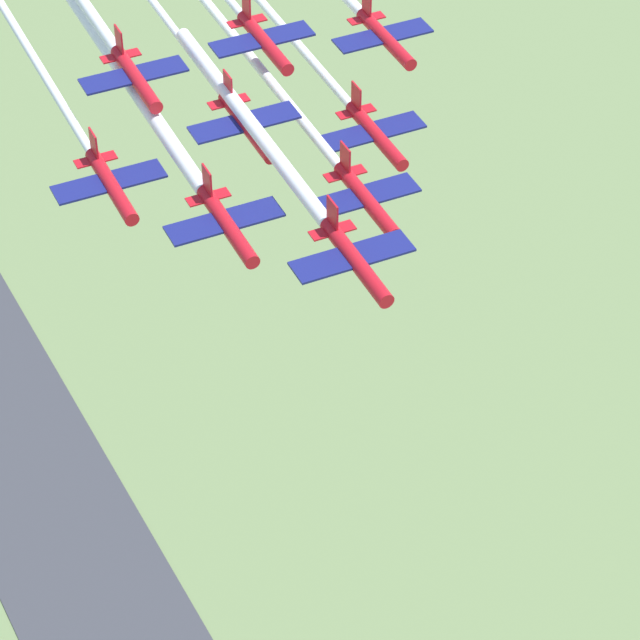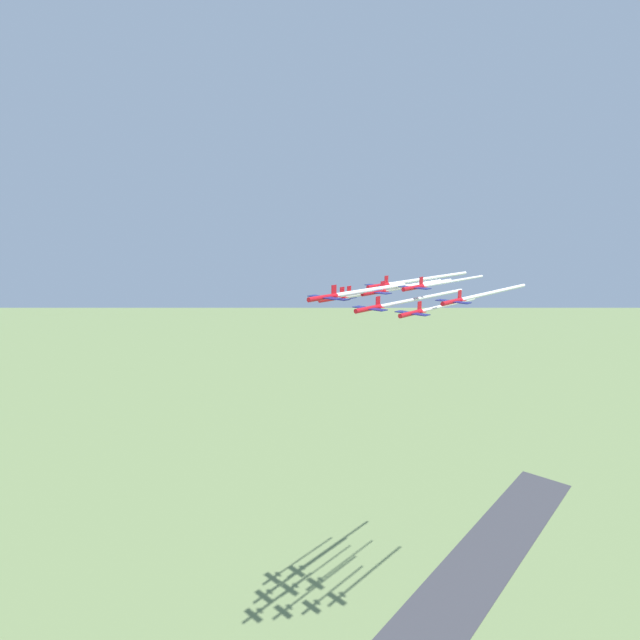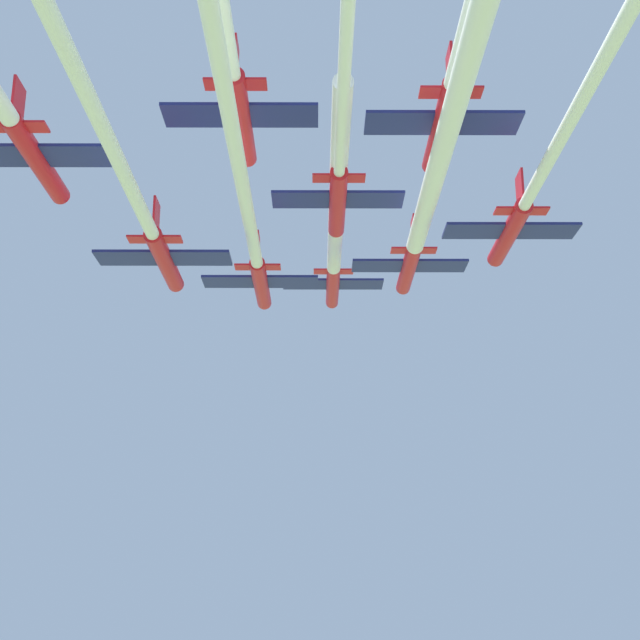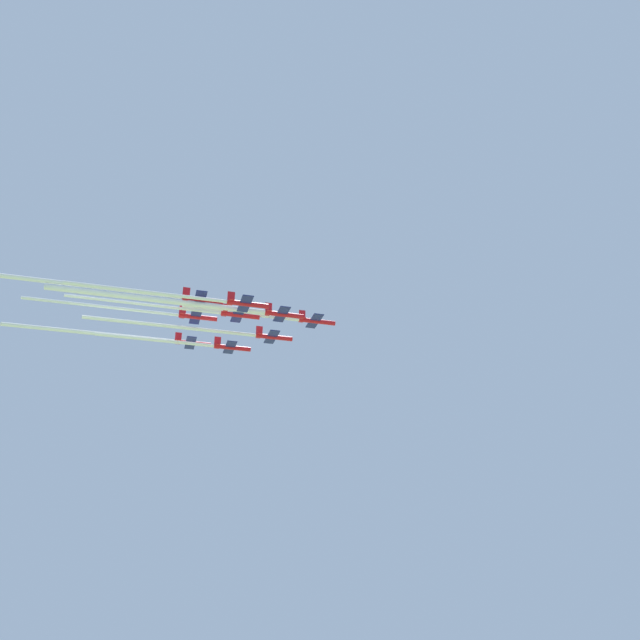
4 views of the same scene
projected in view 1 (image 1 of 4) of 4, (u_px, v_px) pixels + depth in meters
jet_0 at (354, 258)px, 116.11m from camera, size 9.92×10.48×3.50m
jet_1 at (365, 197)px, 127.70m from camera, size 9.92×10.48×3.50m
jet_2 at (226, 223)px, 122.75m from camera, size 9.92×10.48×3.50m
jet_3 at (375, 133)px, 138.24m from camera, size 9.92×10.48×3.50m
jet_4 at (246, 124)px, 131.20m from camera, size 9.92×10.48×3.50m
jet_5 at (110, 183)px, 128.85m from camera, size 9.92×10.48×3.50m
jet_6 at (384, 37)px, 145.76m from camera, size 9.92×10.48×3.50m
jet_7 at (263, 40)px, 139.91m from camera, size 9.92×10.48×3.50m
jet_8 at (135, 76)px, 136.26m from camera, size 9.92×10.48×3.50m
smoke_trail_0 at (249, 121)px, 130.15m from camera, size 4.00×31.69×1.26m
smoke_trail_1 at (238, 42)px, 146.56m from camera, size 4.92×45.81×0.95m
smoke_trail_2 at (100, 38)px, 144.33m from camera, size 6.05×53.81×1.38m
smoke_trail_3 at (283, 27)px, 152.37m from camera, size 3.66×31.90×0.89m
smoke_trail_5 at (29, 49)px, 145.10m from camera, size 4.13×38.13×0.82m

